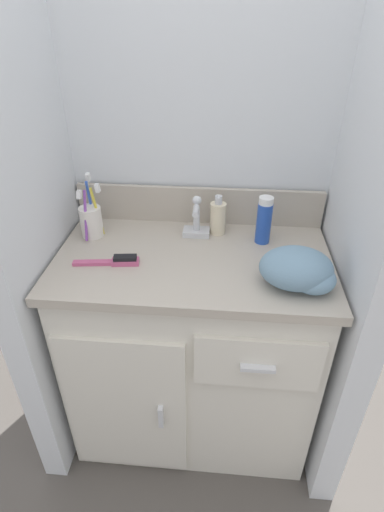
{
  "coord_description": "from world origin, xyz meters",
  "views": [
    {
      "loc": [
        0.09,
        -1.04,
        1.49
      ],
      "look_at": [
        0.0,
        -0.02,
        0.83
      ],
      "focal_mm": 28.0,
      "sensor_mm": 36.0,
      "label": 1
    }
  ],
  "objects_px": {
    "toothbrush_cup": "(91,220)",
    "shaving_cream_can": "(264,220)",
    "hairbrush": "(116,261)",
    "hand_towel": "(300,270)",
    "soap_dispenser": "(218,217)"
  },
  "relations": [
    {
      "from": "hand_towel",
      "to": "hairbrush",
      "type": "bearing_deg",
      "value": 173.56
    },
    {
      "from": "toothbrush_cup",
      "to": "shaving_cream_can",
      "type": "xyz_separation_m",
      "value": [
        0.57,
        0.01,
        0.02
      ]
    },
    {
      "from": "shaving_cream_can",
      "to": "hand_towel",
      "type": "distance_m",
      "value": 0.25
    },
    {
      "from": "soap_dispenser",
      "to": "shaving_cream_can",
      "type": "distance_m",
      "value": 0.16
    },
    {
      "from": "shaving_cream_can",
      "to": "hairbrush",
      "type": "distance_m",
      "value": 0.49
    },
    {
      "from": "shaving_cream_can",
      "to": "hand_towel",
      "type": "relative_size",
      "value": 0.77
    },
    {
      "from": "toothbrush_cup",
      "to": "hairbrush",
      "type": "height_order",
      "value": "toothbrush_cup"
    },
    {
      "from": "soap_dispenser",
      "to": "hand_towel",
      "type": "height_order",
      "value": "soap_dispenser"
    },
    {
      "from": "toothbrush_cup",
      "to": "hand_towel",
      "type": "bearing_deg",
      "value": -18.96
    },
    {
      "from": "soap_dispenser",
      "to": "hairbrush",
      "type": "distance_m",
      "value": 0.38
    },
    {
      "from": "hairbrush",
      "to": "hand_towel",
      "type": "relative_size",
      "value": 0.97
    },
    {
      "from": "toothbrush_cup",
      "to": "shaving_cream_can",
      "type": "bearing_deg",
      "value": 1.08
    },
    {
      "from": "toothbrush_cup",
      "to": "shaving_cream_can",
      "type": "relative_size",
      "value": 1.28
    },
    {
      "from": "soap_dispenser",
      "to": "hand_towel",
      "type": "xyz_separation_m",
      "value": [
        0.24,
        -0.28,
        -0.01
      ]
    },
    {
      "from": "toothbrush_cup",
      "to": "shaving_cream_can",
      "type": "height_order",
      "value": "toothbrush_cup"
    }
  ]
}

